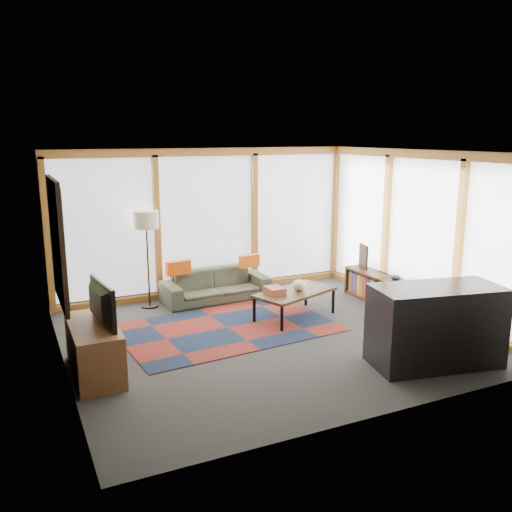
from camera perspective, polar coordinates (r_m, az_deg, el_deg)
name	(u,v)px	position (r m, az deg, el deg)	size (l,w,h in m)	color
ground	(268,336)	(7.85, 1.25, -8.45)	(5.50, 5.50, 0.00)	#2D2D2A
room_envelope	(281,222)	(8.15, 2.68, 3.58)	(5.52, 5.02, 2.62)	#433831
rug	(227,328)	(8.17, -3.06, -7.53)	(3.11, 2.00, 0.01)	maroon
sofa	(216,285)	(9.44, -4.27, -3.08)	(1.84, 0.72, 0.54)	#353928
pillow_left	(178,268)	(9.14, -8.17, -1.22)	(0.42, 0.13, 0.23)	#D05110
pillow_right	(249,261)	(9.56, -0.71, -0.51)	(0.39, 0.12, 0.22)	#D05110
floor_lamp	(148,260)	(9.09, -11.32, -0.38)	(0.41, 0.41, 1.62)	black
coffee_table	(295,304)	(8.56, 4.10, -5.10)	(1.31, 0.65, 0.44)	#302110
book_stack	(275,290)	(8.33, 1.98, -3.64)	(0.25, 0.31, 0.10)	brown
vase	(299,285)	(8.50, 4.55, -3.08)	(0.21, 0.21, 0.18)	beige
bookshelf	(387,292)	(9.36, 13.58, -3.71)	(0.36, 1.96, 0.49)	#302110
bowl_a	(412,283)	(8.87, 16.15, -2.77)	(0.22, 0.22, 0.11)	black
bowl_b	(396,278)	(9.18, 14.51, -2.22)	(0.17, 0.17, 0.08)	black
shelf_picture	(363,256)	(9.86, 11.24, -0.03)	(0.04, 0.32, 0.42)	black
tv_console	(94,349)	(6.85, -16.67, -9.40)	(0.53, 1.26, 0.63)	brown
television	(95,304)	(6.63, -16.58, -4.87)	(0.89, 0.12, 0.51)	black
bar_counter	(436,326)	(7.15, 18.39, -6.97)	(1.59, 0.74, 1.01)	black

